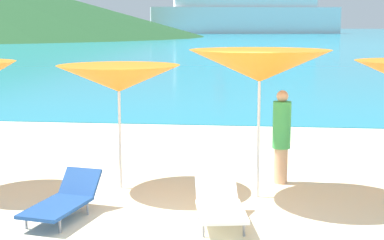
% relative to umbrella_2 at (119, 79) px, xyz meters
% --- Properties ---
extents(ground_plane, '(50.00, 100.00, 0.30)m').
position_rel_umbrella_2_xyz_m(ground_plane, '(1.28, 7.74, -2.05)').
color(ground_plane, beige).
extents(ocean_water, '(650.00, 440.00, 0.02)m').
position_rel_umbrella_2_xyz_m(ocean_water, '(1.28, 226.52, -1.89)').
color(ocean_water, teal).
rests_on(ocean_water, ground_plane).
extents(umbrella_2, '(2.12, 2.12, 2.12)m').
position_rel_umbrella_2_xyz_m(umbrella_2, '(0.00, 0.00, 0.00)').
color(umbrella_2, silver).
rests_on(umbrella_2, ground_plane).
extents(umbrella_3, '(2.47, 2.47, 2.40)m').
position_rel_umbrella_2_xyz_m(umbrella_3, '(2.35, -0.26, 0.25)').
color(umbrella_3, silver).
rests_on(umbrella_3, ground_plane).
extents(lounge_chair_1, '(0.87, 1.56, 0.60)m').
position_rel_umbrella_2_xyz_m(lounge_chair_1, '(-0.45, -1.67, -1.62)').
color(lounge_chair_1, '#1E478C').
rests_on(lounge_chair_1, ground_plane).
extents(lounge_chair_3, '(0.86, 1.48, 0.56)m').
position_rel_umbrella_2_xyz_m(lounge_chair_3, '(1.82, -1.66, -1.61)').
color(lounge_chair_3, white).
rests_on(lounge_chair_3, ground_plane).
extents(beachgoer_1, '(0.32, 0.32, 1.66)m').
position_rel_umbrella_2_xyz_m(beachgoer_1, '(2.75, 0.65, -1.02)').
color(beachgoer_1, '#DBAA84').
rests_on(beachgoer_1, ground_plane).
extents(cruise_ship, '(62.36, 23.53, 20.37)m').
position_rel_umbrella_2_xyz_m(cruise_ship, '(-3.17, 185.71, 5.82)').
color(cruise_ship, white).
rests_on(cruise_ship, ocean_water).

